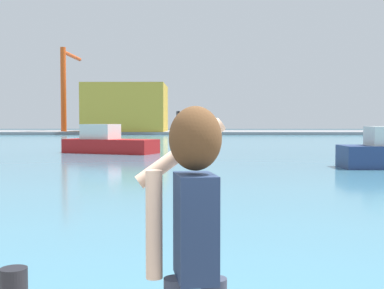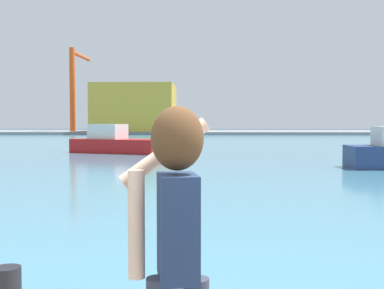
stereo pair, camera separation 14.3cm
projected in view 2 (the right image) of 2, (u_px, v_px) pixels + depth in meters
ground_plane at (209, 143)px, 52.73m from camera, size 220.00×220.00×0.00m
harbor_water at (209, 142)px, 54.73m from camera, size 140.00×100.00×0.02m
far_shore_dock at (208, 132)px, 94.66m from camera, size 140.00×20.00×0.51m
person_photographer at (175, 233)px, 2.67m from camera, size 0.53×0.55×1.74m
boat_moored at (116, 143)px, 35.67m from camera, size 7.05×4.68×2.05m
warehouse_left at (135, 108)px, 91.87m from camera, size 14.33×13.49×8.52m
port_crane at (75, 80)px, 93.50m from camera, size 1.20×12.13×15.34m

